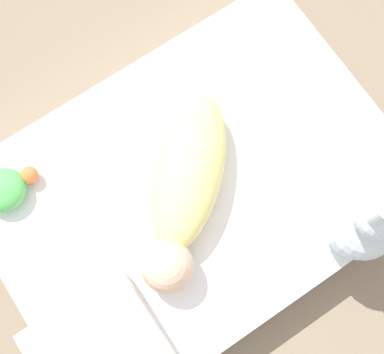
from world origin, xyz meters
name	(u,v)px	position (x,y,z in m)	size (l,w,h in m)	color
ground_plane	(194,196)	(0.00, 0.00, 0.00)	(12.00, 12.00, 0.00)	#7A6B56
bed_mattress	(194,191)	(0.00, 0.00, 0.07)	(1.12, 0.80, 0.14)	white
swaddled_baby	(186,188)	(-0.03, -0.01, 0.21)	(0.47, 0.46, 0.14)	#EFDB7F
bunny_plush	(365,220)	(0.28, -0.33, 0.27)	(0.19, 0.19, 0.36)	silver
turtle_plush	(5,189)	(-0.43, 0.26, 0.18)	(0.17, 0.12, 0.08)	#51B756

